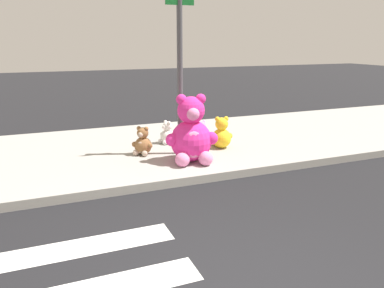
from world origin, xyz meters
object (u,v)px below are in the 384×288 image
object	(u,v)px
plush_brown	(143,143)
plush_white	(167,134)
plush_pink_large	(191,135)
sign_pole	(180,69)
plush_yellow	(221,135)
plush_lavender	(201,133)

from	to	relation	value
plush_brown	plush_white	xyz separation A→B (m)	(0.72, 0.64, -0.02)
plush_pink_large	sign_pole	bearing A→B (deg)	90.32
sign_pole	plush_white	distance (m)	1.72
sign_pole	plush_yellow	size ratio (longest dim) A/B	4.69
sign_pole	plush_white	xyz separation A→B (m)	(-0.01, 0.85, -1.49)
plush_yellow	plush_lavender	world-z (taller)	plush_yellow
plush_brown	plush_lavender	bearing A→B (deg)	20.29
plush_lavender	plush_white	size ratio (longest dim) A/B	0.92
sign_pole	plush_brown	distance (m)	1.65
sign_pole	plush_brown	world-z (taller)	sign_pole
plush_pink_large	plush_white	bearing A→B (deg)	90.56
plush_white	plush_yellow	bearing A→B (deg)	-38.33
plush_yellow	plush_lavender	bearing A→B (deg)	103.66
plush_pink_large	plush_white	world-z (taller)	plush_pink_large
sign_pole	plush_pink_large	distance (m)	1.32
plush_pink_large	plush_white	distance (m)	1.47
plush_yellow	plush_brown	size ratio (longest dim) A/B	1.19
plush_yellow	plush_brown	bearing A→B (deg)	175.76
sign_pole	plush_white	bearing A→B (deg)	90.73
plush_white	plush_lavender	bearing A→B (deg)	-5.43
plush_pink_large	plush_brown	xyz separation A→B (m)	(-0.74, 0.79, -0.28)
plush_pink_large	plush_lavender	size ratio (longest dim) A/B	2.70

